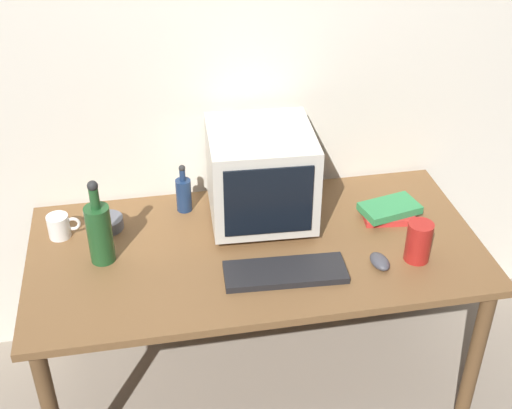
{
  "coord_description": "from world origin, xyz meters",
  "views": [
    {
      "loc": [
        -0.36,
        -1.96,
        2.21
      ],
      "look_at": [
        0.0,
        0.0,
        0.89
      ],
      "focal_mm": 47.99,
      "sensor_mm": 36.0,
      "label": 1
    }
  ],
  "objects_px": {
    "keyboard": "(285,272)",
    "computer_mouse": "(380,261)",
    "crt_monitor": "(261,175)",
    "cd_spindle": "(107,223)",
    "bottle_tall": "(99,231)",
    "mug": "(60,226)",
    "bottle_short": "(184,193)",
    "metal_canister": "(419,242)",
    "book_stack": "(389,211)"
  },
  "relations": [
    {
      "from": "keyboard",
      "to": "computer_mouse",
      "type": "height_order",
      "value": "computer_mouse"
    },
    {
      "from": "crt_monitor",
      "to": "cd_spindle",
      "type": "xyz_separation_m",
      "value": [
        -0.58,
        0.04,
        -0.17
      ]
    },
    {
      "from": "keyboard",
      "to": "bottle_tall",
      "type": "xyz_separation_m",
      "value": [
        -0.61,
        0.2,
        0.11
      ]
    },
    {
      "from": "bottle_tall",
      "to": "mug",
      "type": "distance_m",
      "value": 0.24
    },
    {
      "from": "computer_mouse",
      "to": "bottle_short",
      "type": "xyz_separation_m",
      "value": [
        -0.64,
        0.48,
        0.06
      ]
    },
    {
      "from": "metal_canister",
      "to": "computer_mouse",
      "type": "bearing_deg",
      "value": -174.55
    },
    {
      "from": "keyboard",
      "to": "mug",
      "type": "distance_m",
      "value": 0.86
    },
    {
      "from": "bottle_tall",
      "to": "metal_canister",
      "type": "xyz_separation_m",
      "value": [
        1.09,
        -0.2,
        -0.05
      ]
    },
    {
      "from": "bottle_tall",
      "to": "cd_spindle",
      "type": "height_order",
      "value": "bottle_tall"
    },
    {
      "from": "bottle_short",
      "to": "book_stack",
      "type": "relative_size",
      "value": 0.83
    },
    {
      "from": "computer_mouse",
      "to": "cd_spindle",
      "type": "xyz_separation_m",
      "value": [
        -0.93,
        0.4,
        0.0
      ]
    },
    {
      "from": "book_stack",
      "to": "mug",
      "type": "xyz_separation_m",
      "value": [
        -1.24,
        0.1,
        0.02
      ]
    },
    {
      "from": "book_stack",
      "to": "metal_canister",
      "type": "distance_m",
      "value": 0.27
    },
    {
      "from": "computer_mouse",
      "to": "keyboard",
      "type": "bearing_deg",
      "value": 171.27
    },
    {
      "from": "bottle_tall",
      "to": "bottle_short",
      "type": "relative_size",
      "value": 1.62
    },
    {
      "from": "mug",
      "to": "cd_spindle",
      "type": "height_order",
      "value": "mug"
    },
    {
      "from": "bottle_short",
      "to": "metal_canister",
      "type": "relative_size",
      "value": 1.34
    },
    {
      "from": "mug",
      "to": "keyboard",
      "type": "bearing_deg",
      "value": -25.83
    },
    {
      "from": "bottle_short",
      "to": "book_stack",
      "type": "bearing_deg",
      "value": -14.37
    },
    {
      "from": "crt_monitor",
      "to": "metal_canister",
      "type": "height_order",
      "value": "crt_monitor"
    },
    {
      "from": "book_stack",
      "to": "mug",
      "type": "distance_m",
      "value": 1.24
    },
    {
      "from": "mug",
      "to": "metal_canister",
      "type": "xyz_separation_m",
      "value": [
        1.25,
        -0.37,
        0.03
      ]
    },
    {
      "from": "metal_canister",
      "to": "book_stack",
      "type": "bearing_deg",
      "value": 91.71
    },
    {
      "from": "computer_mouse",
      "to": "mug",
      "type": "bearing_deg",
      "value": 153.79
    },
    {
      "from": "crt_monitor",
      "to": "bottle_tall",
      "type": "distance_m",
      "value": 0.62
    },
    {
      "from": "crt_monitor",
      "to": "metal_canister",
      "type": "distance_m",
      "value": 0.62
    },
    {
      "from": "cd_spindle",
      "to": "keyboard",
      "type": "bearing_deg",
      "value": -33.39
    },
    {
      "from": "computer_mouse",
      "to": "bottle_tall",
      "type": "height_order",
      "value": "bottle_tall"
    },
    {
      "from": "crt_monitor",
      "to": "bottle_short",
      "type": "distance_m",
      "value": 0.33
    },
    {
      "from": "keyboard",
      "to": "bottle_tall",
      "type": "height_order",
      "value": "bottle_tall"
    },
    {
      "from": "crt_monitor",
      "to": "book_stack",
      "type": "xyz_separation_m",
      "value": [
        0.49,
        -0.08,
        -0.16
      ]
    },
    {
      "from": "bottle_short",
      "to": "cd_spindle",
      "type": "relative_size",
      "value": 1.67
    },
    {
      "from": "crt_monitor",
      "to": "book_stack",
      "type": "bearing_deg",
      "value": -9.71
    },
    {
      "from": "metal_canister",
      "to": "crt_monitor",
      "type": "bearing_deg",
      "value": 144.85
    },
    {
      "from": "crt_monitor",
      "to": "bottle_tall",
      "type": "height_order",
      "value": "crt_monitor"
    },
    {
      "from": "book_stack",
      "to": "mug",
      "type": "height_order",
      "value": "mug"
    },
    {
      "from": "keyboard",
      "to": "bottle_short",
      "type": "xyz_separation_m",
      "value": [
        -0.3,
        0.47,
        0.06
      ]
    },
    {
      "from": "cd_spindle",
      "to": "mug",
      "type": "bearing_deg",
      "value": -172.56
    },
    {
      "from": "computer_mouse",
      "to": "book_stack",
      "type": "height_order",
      "value": "book_stack"
    },
    {
      "from": "bottle_tall",
      "to": "cd_spindle",
      "type": "relative_size",
      "value": 2.71
    },
    {
      "from": "crt_monitor",
      "to": "mug",
      "type": "height_order",
      "value": "crt_monitor"
    },
    {
      "from": "computer_mouse",
      "to": "metal_canister",
      "type": "relative_size",
      "value": 0.67
    },
    {
      "from": "computer_mouse",
      "to": "bottle_tall",
      "type": "relative_size",
      "value": 0.31
    },
    {
      "from": "metal_canister",
      "to": "bottle_short",
      "type": "bearing_deg",
      "value": 149.25
    },
    {
      "from": "bottle_tall",
      "to": "cd_spindle",
      "type": "distance_m",
      "value": 0.22
    },
    {
      "from": "cd_spindle",
      "to": "metal_canister",
      "type": "height_order",
      "value": "metal_canister"
    },
    {
      "from": "keyboard",
      "to": "book_stack",
      "type": "relative_size",
      "value": 1.73
    },
    {
      "from": "bottle_short",
      "to": "book_stack",
      "type": "xyz_separation_m",
      "value": [
        0.77,
        -0.2,
        -0.05
      ]
    },
    {
      "from": "bottle_tall",
      "to": "mug",
      "type": "relative_size",
      "value": 2.71
    },
    {
      "from": "computer_mouse",
      "to": "book_stack",
      "type": "xyz_separation_m",
      "value": [
        0.13,
        0.28,
        0.01
      ]
    }
  ]
}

